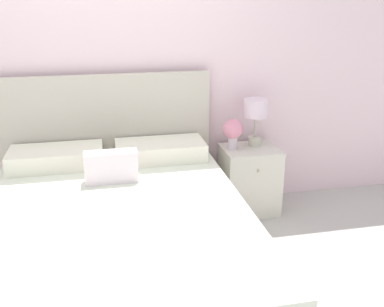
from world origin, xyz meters
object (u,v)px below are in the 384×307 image
(nightstand, at_px, (249,180))
(table_lamp, at_px, (256,112))
(flower_vase, at_px, (233,131))
(bed, at_px, (117,238))

(nightstand, bearing_deg, table_lamp, 51.33)
(table_lamp, bearing_deg, flower_vase, -165.44)
(bed, xyz_separation_m, table_lamp, (1.22, 0.85, 0.56))
(bed, height_order, nightstand, bed)
(bed, xyz_separation_m, flower_vase, (1.02, 0.80, 0.43))
(bed, relative_size, nightstand, 3.75)
(nightstand, xyz_separation_m, table_lamp, (0.05, 0.07, 0.58))
(nightstand, height_order, table_lamp, table_lamp)
(bed, relative_size, flower_vase, 8.37)
(table_lamp, xyz_separation_m, flower_vase, (-0.21, -0.05, -0.13))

